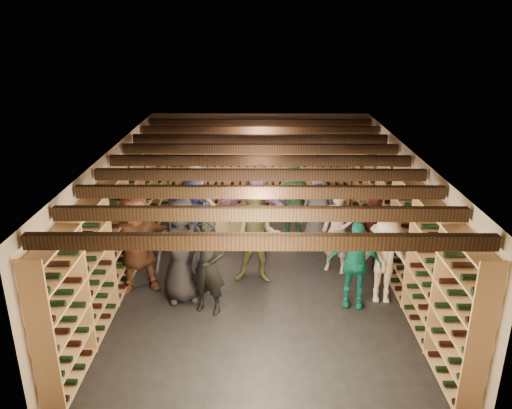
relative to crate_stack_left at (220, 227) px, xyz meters
The scene contains 23 objects.
ground 1.76m from the crate_stack_left, 59.04° to the right, with size 8.00×8.00×0.00m, color black.
walls 1.93m from the crate_stack_left, 59.04° to the right, with size 5.52×8.02×2.40m.
ceiling 2.69m from the crate_stack_left, 59.04° to the right, with size 5.50×8.00×0.01m, color beige.
ceiling_joists 2.59m from the crate_stack_left, 59.04° to the right, with size 5.40×7.12×0.18m.
wine_rack_left 2.36m from the crate_stack_left, 138.52° to the right, with size 0.32×7.50×2.15m.
wine_rack_right 3.84m from the crate_stack_left, 23.22° to the right, with size 0.32×7.50×2.15m.
wine_rack_back 2.61m from the crate_stack_left, 69.20° to the left, with size 4.70×0.30×2.15m.
crate_stack_left is the anchor object (origin of this frame).
crate_stack_right 0.56m from the crate_stack_left, 19.19° to the right, with size 0.57×0.46×0.68m.
crate_loose 1.76m from the crate_stack_left, ahead, with size 0.50×0.33×0.17m, color tan.
person_0 2.58m from the crate_stack_left, 100.28° to the right, with size 0.93×0.60×1.90m, color black.
person_1 2.90m from the crate_stack_left, 89.24° to the right, with size 0.62×0.41×1.70m, color black.
person_2 2.08m from the crate_stack_left, 65.09° to the right, with size 0.87×0.68×1.78m, color brown.
person_3 3.95m from the crate_stack_left, 39.66° to the right, with size 1.00×0.57×1.54m, color beige.
person_4 3.64m from the crate_stack_left, 46.55° to the right, with size 0.91×0.38×1.55m, color #106B5E.
person_5 2.55m from the crate_stack_left, 121.31° to the right, with size 1.74×0.55×1.88m, color brown.
person_6 1.32m from the crate_stack_left, 109.57° to the right, with size 0.88×0.57×1.80m, color #1B2040.
person_7 2.79m from the crate_stack_left, 30.03° to the right, with size 0.61×0.40×1.66m, color gray.
person_8 3.45m from the crate_stack_left, 25.74° to the right, with size 0.86×0.67×1.76m, color #401713.
person_9 0.76m from the crate_stack_left, 159.65° to the right, with size 1.14×0.66×1.77m, color #B0A6A0.
person_10 1.70m from the crate_stack_left, ahead, with size 1.08×0.45×1.85m, color #274D34.
person_11 1.00m from the crate_stack_left, 12.53° to the right, with size 1.61×0.51×1.74m, color slate.
person_12 2.19m from the crate_stack_left, ahead, with size 0.76×0.50×1.56m, color #36373B.
Camera 1 is at (-0.01, -8.67, 4.62)m, focal length 35.00 mm.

